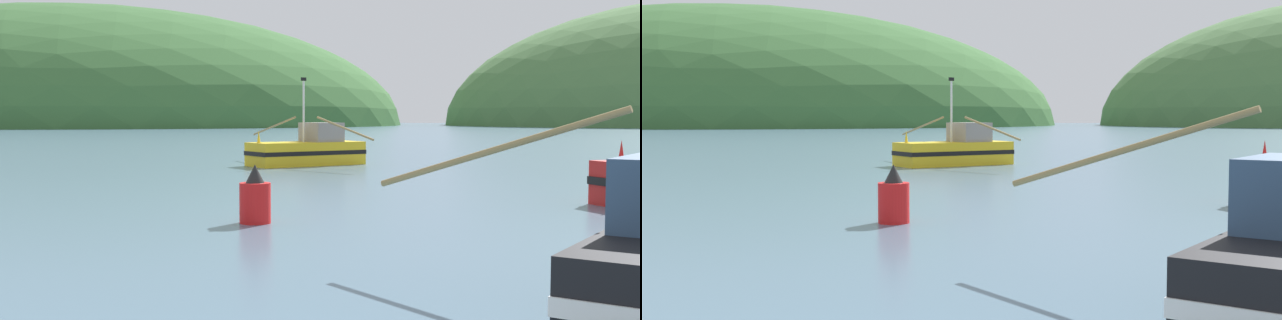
% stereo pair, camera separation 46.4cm
% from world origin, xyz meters
% --- Properties ---
extents(hill_mid_left, '(210.47, 168.38, 74.23)m').
position_xyz_m(hill_mid_left, '(-100.89, 228.22, 0.00)').
color(hill_mid_left, '#386633').
rests_on(hill_mid_left, ground).
extents(fishing_boat_yellow, '(8.32, 10.43, 5.13)m').
position_xyz_m(fishing_boat_yellow, '(-1.75, 41.69, 0.88)').
color(fishing_boat_yellow, gold).
rests_on(fishing_boat_yellow, ground).
extents(channel_buoy, '(0.85, 0.85, 1.59)m').
position_xyz_m(channel_buoy, '(-0.34, 18.10, 0.66)').
color(channel_buoy, red).
rests_on(channel_buoy, ground).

